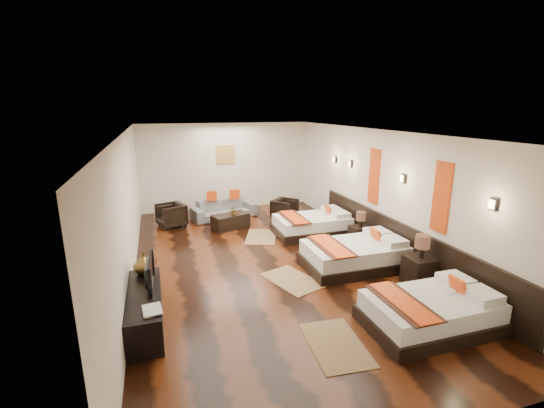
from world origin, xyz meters
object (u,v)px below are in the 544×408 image
object	(u,v)px
tv	(146,273)
nightstand_a	(420,268)
bed_near	(431,311)
coffee_table	(230,221)
tv_console	(145,309)
figurine	(144,264)
bed_mid	(355,255)
table_plant	(234,210)
nightstand_b	(360,234)
armchair_right	(285,209)
sofa	(224,209)
book	(143,312)
armchair_left	(171,215)
bed_far	(313,224)

from	to	relation	value
tv	nightstand_a	bearing A→B (deg)	-90.67
bed_near	coffee_table	bearing A→B (deg)	109.47
bed_near	tv_console	distance (m)	4.41
figurine	bed_mid	bearing A→B (deg)	3.32
table_plant	bed_mid	bearing A→B (deg)	-59.94
nightstand_b	armchair_right	world-z (taller)	nightstand_b
tv	bed_near	bearing A→B (deg)	-107.30
nightstand_b	sofa	size ratio (longest dim) A/B	0.44
book	tv_console	bearing A→B (deg)	90.00
tv	book	xyz separation A→B (m)	(-0.05, -0.80, -0.22)
figurine	table_plant	xyz separation A→B (m)	(2.28, 3.55, -0.21)
coffee_table	table_plant	size ratio (longest dim) A/B	4.05
tv_console	coffee_table	xyz separation A→B (m)	(2.19, 4.31, -0.08)
bed_near	armchair_right	world-z (taller)	bed_near
tv	armchair_right	bearing A→B (deg)	-37.62
bed_near	bed_mid	bearing A→B (deg)	89.96
nightstand_a	nightstand_b	world-z (taller)	nightstand_a
nightstand_a	figurine	world-z (taller)	nightstand_a
figurine	table_plant	size ratio (longest dim) A/B	1.45
tv_console	nightstand_a	bearing A→B (deg)	-1.64
tv_console	coffee_table	world-z (taller)	tv_console
book	armchair_right	xyz separation A→B (m)	(3.93, 5.29, -0.26)
bed_near	armchair_left	xyz separation A→B (m)	(-3.57, 6.30, 0.07)
bed_far	tv	xyz separation A→B (m)	(-4.14, -3.00, 0.52)
tv_console	nightstand_b	bearing A→B (deg)	22.46
bed_far	table_plant	bearing A→B (deg)	150.72
bed_near	figurine	bearing A→B (deg)	153.78
bed_far	tv	distance (m)	5.14
armchair_right	sofa	bearing A→B (deg)	116.12
tv	armchair_left	size ratio (longest dim) A/B	1.11
bed_near	table_plant	world-z (taller)	bed_near
nightstand_b	tv_console	xyz separation A→B (m)	(-4.95, -2.04, -0.02)
sofa	armchair_right	xyz separation A→B (m)	(1.74, -0.67, 0.02)
armchair_right	armchair_left	bearing A→B (deg)	132.90
bed_mid	nightstand_b	world-z (taller)	nightstand_b
bed_near	book	xyz separation A→B (m)	(-4.20, 0.75, 0.31)
tv_console	bed_far	bearing A→B (deg)	37.18
coffee_table	table_plant	bearing A→B (deg)	-31.24
figurine	coffee_table	size ratio (longest dim) A/B	0.36
figurine	armchair_left	distance (m)	4.30
figurine	coffee_table	world-z (taller)	figurine
book	sofa	world-z (taller)	book
sofa	armchair_right	bearing A→B (deg)	-34.86
coffee_table	bed_far	bearing A→B (deg)	-29.37
figurine	armchair_left	bearing A→B (deg)	81.61
armchair_left	table_plant	world-z (taller)	armchair_left
bed_far	figurine	world-z (taller)	figurine
tv	figurine	xyz separation A→B (m)	(-0.05, 0.52, -0.05)
bed_near	sofa	xyz separation A→B (m)	(-2.00, 6.72, 0.02)
bed_mid	nightstand_b	size ratio (longest dim) A/B	2.48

